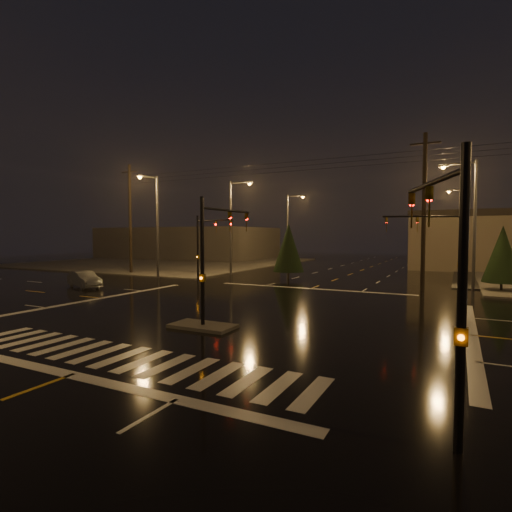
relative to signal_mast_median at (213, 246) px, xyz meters
The scene contains 21 objects.
ground 4.85m from the signal_mast_median, 90.00° to the left, with size 140.00×140.00×0.00m, color black.
sidewalk_nw 44.80m from the signal_mast_median, 132.21° to the left, with size 36.00×36.00×0.12m, color #43413C.
median_island 3.79m from the signal_mast_median, 90.00° to the right, with size 3.00×1.60×0.15m, color #43413C.
crosswalk 7.01m from the signal_mast_median, 90.00° to the right, with size 15.00×2.60×0.01m, color beige.
stop_bar_near 8.77m from the signal_mast_median, 90.00° to the right, with size 16.00×0.50×0.01m, color beige.
stop_bar_far 14.56m from the signal_mast_median, 90.00° to the left, with size 16.00×0.50×0.01m, color beige.
commercial_block 57.07m from the signal_mast_median, 127.83° to the left, with size 30.00×18.00×5.60m, color #423E3A.
signal_mast_median is the anchor object (origin of this frame).
signal_mast_ne 16.27m from the signal_mast_median, 54.28° to the left, with size 4.84×1.86×6.00m.
signal_mast_nw 16.27m from the signal_mast_median, 125.72° to the left, with size 4.84×1.86×6.00m.
signal_mast_se 12.22m from the signal_mast_median, 33.15° to the right, with size 1.55×3.87×6.00m.
streetlight_1 23.94m from the signal_mast_median, 117.96° to the left, with size 2.77×0.32×10.00m.
streetlight_2 38.78m from the signal_mast_median, 106.79° to the left, with size 2.77×0.32×10.00m.
streetlight_3 22.20m from the signal_mast_median, 59.61° to the left, with size 2.77×0.32×10.00m.
streetlight_4 40.69m from the signal_mast_median, 74.03° to the left, with size 2.77×0.32×10.00m.
streetlight_5 21.53m from the signal_mast_median, 138.30° to the left, with size 0.32×2.77×10.00m.
utility_pole_0 27.95m from the signal_mast_median, 142.19° to the left, with size 2.20×0.32×12.00m.
utility_pole_1 19.00m from the signal_mast_median, 64.89° to the left, with size 2.20×0.32×12.00m.
conifer_0 23.28m from the signal_mast_median, 54.90° to the left, with size 2.76×2.76×5.01m.
conifer_3 20.42m from the signal_mast_median, 102.19° to the left, with size 3.01×3.01×5.40m.
car_crossing 17.98m from the signal_mast_median, 159.04° to the left, with size 1.40×4.02×1.33m, color #5B5F63.
Camera 1 is at (10.41, -19.08, 4.26)m, focal length 28.00 mm.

